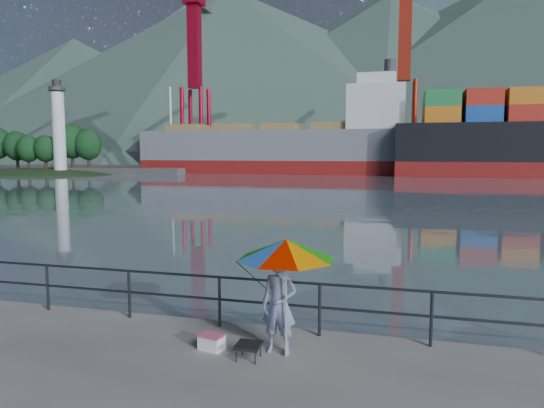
% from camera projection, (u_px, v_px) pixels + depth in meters
% --- Properties ---
extents(harbor_water, '(500.00, 280.00, 0.00)m').
position_uv_depth(harbor_water, '(381.00, 164.00, 133.38)').
color(harbor_water, slate).
rests_on(harbor_water, ground).
extents(far_dock, '(200.00, 40.00, 0.40)m').
position_uv_depth(far_dock, '(427.00, 169.00, 95.28)').
color(far_dock, '#514F4C').
rests_on(far_dock, ground).
extents(guardrail, '(22.00, 0.06, 1.03)m').
position_uv_depth(guardrail, '(173.00, 297.00, 9.84)').
color(guardrail, '#2D3033').
rests_on(guardrail, ground).
extents(mountains, '(600.00, 332.80, 80.00)m').
position_uv_depth(mountains, '(489.00, 72.00, 194.72)').
color(mountains, '#385147').
rests_on(mountains, ground).
extents(lighthouse_islet, '(48.00, 26.40, 19.20)m').
position_uv_depth(lighthouse_islet, '(34.00, 171.00, 81.59)').
color(lighthouse_islet, '#263F1E').
rests_on(lighthouse_islet, ground).
extents(fisherman, '(0.64, 0.44, 1.69)m').
position_uv_depth(fisherman, '(279.00, 305.00, 8.30)').
color(fisherman, navy).
rests_on(fisherman, ground).
extents(beach_umbrella, '(2.11, 2.11, 2.03)m').
position_uv_depth(beach_umbrella, '(286.00, 249.00, 8.01)').
color(beach_umbrella, white).
rests_on(beach_umbrella, ground).
extents(folding_stool, '(0.42, 0.42, 0.27)m').
position_uv_depth(folding_stool, '(249.00, 351.00, 8.09)').
color(folding_stool, black).
rests_on(folding_stool, ground).
extents(cooler_bag, '(0.47, 0.37, 0.24)m').
position_uv_depth(cooler_bag, '(212.00, 343.00, 8.50)').
color(cooler_bag, white).
rests_on(cooler_bag, ground).
extents(fishing_rod, '(0.41, 1.68, 1.22)m').
position_uv_depth(fishing_rod, '(259.00, 327.00, 9.61)').
color(fishing_rod, black).
rests_on(fishing_rod, ground).
extents(bulk_carrier, '(48.95, 8.47, 14.50)m').
position_uv_depth(bulk_carrier, '(293.00, 148.00, 82.06)').
color(bulk_carrier, maroon).
rests_on(bulk_carrier, ground).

